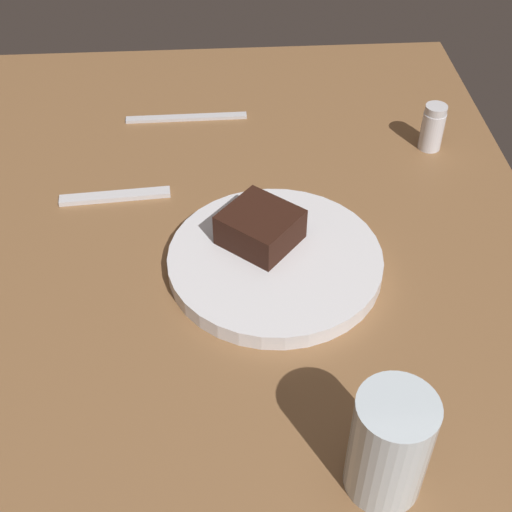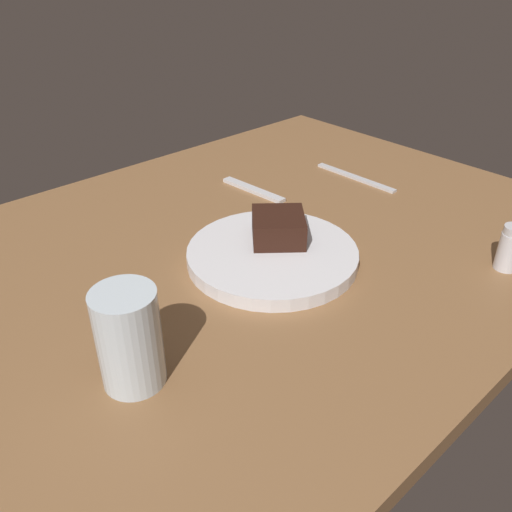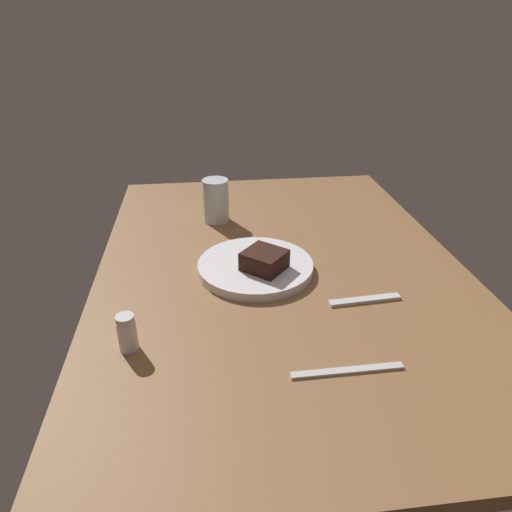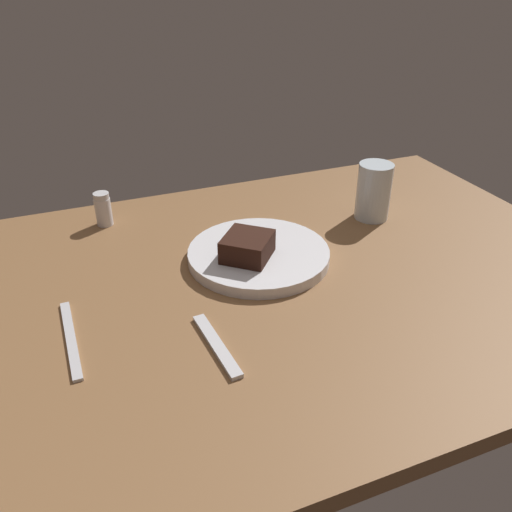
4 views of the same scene
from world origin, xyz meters
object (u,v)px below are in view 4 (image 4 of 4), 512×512
(dessert_plate, at_px, (259,255))
(dessert_spoon, at_px, (217,345))
(water_glass, at_px, (374,191))
(butter_knife, at_px, (71,339))
(chocolate_cake_slice, at_px, (247,247))
(salt_shaker, at_px, (103,209))

(dessert_plate, distance_m, dessert_spoon, 0.26)
(dessert_plate, bearing_deg, water_glass, -165.53)
(dessert_plate, distance_m, butter_knife, 0.36)
(chocolate_cake_slice, xyz_separation_m, water_glass, (-0.32, -0.09, 0.02))
(dessert_plate, distance_m, water_glass, 0.30)
(salt_shaker, relative_size, butter_knife, 0.37)
(chocolate_cake_slice, relative_size, butter_knife, 0.44)
(salt_shaker, xyz_separation_m, dessert_spoon, (-0.09, 0.46, -0.03))
(dessert_plate, height_order, chocolate_cake_slice, chocolate_cake_slice)
(water_glass, height_order, dessert_spoon, water_glass)
(dessert_plate, bearing_deg, salt_shaker, -46.03)
(chocolate_cake_slice, xyz_separation_m, salt_shaker, (0.21, -0.27, -0.01))
(water_glass, xyz_separation_m, butter_knife, (0.63, 0.19, -0.06))
(butter_knife, bearing_deg, dessert_plate, 107.19)
(butter_knife, bearing_deg, chocolate_cake_slice, 106.01)
(dessert_plate, bearing_deg, dessert_spoon, 54.06)
(dessert_plate, relative_size, chocolate_cake_slice, 3.12)
(chocolate_cake_slice, distance_m, dessert_spoon, 0.23)
(salt_shaker, relative_size, water_glass, 0.59)
(dessert_plate, xyz_separation_m, water_glass, (-0.29, -0.07, 0.05))
(chocolate_cake_slice, bearing_deg, dessert_spoon, 57.44)
(chocolate_cake_slice, bearing_deg, dessert_plate, -150.07)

